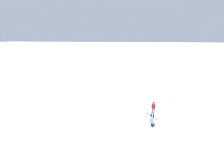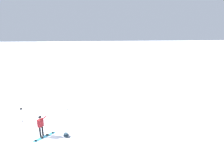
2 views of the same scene
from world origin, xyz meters
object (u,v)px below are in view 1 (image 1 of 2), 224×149
Objects in this scene: snowboarder at (153,107)px; ski_poles at (176,119)px; gear_bag_large at (153,124)px; camera_tripod at (170,100)px; snowboard at (152,116)px.

snowboarder reaches higher than ski_poles.
camera_tripod is at bearing -124.09° from gear_bag_large.
snowboarder is 1.42× the size of ski_poles.
ski_poles is (0.52, 4.01, -0.18)m from camera_tripod.
ski_poles is at bearing 82.61° from camera_tripod.
ski_poles is at bearing 135.83° from snowboarder.
gear_bag_large reaches higher than snowboard.
camera_tripod is (-2.53, -2.41, 0.97)m from snowboard.
gear_bag_large is 2.31m from ski_poles.
gear_bag_large is at bearing 0.64° from ski_poles.
ski_poles is (-2.01, 1.60, 0.79)m from snowboard.
snowboard is 1.64m from gear_bag_large.
snowboarder is 1.07m from snowboard.
snowboarder is 3.24m from camera_tripod.
gear_bag_large is 4.94m from camera_tripod.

